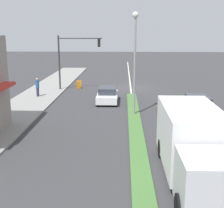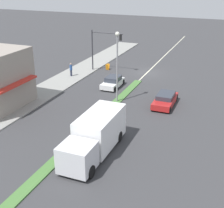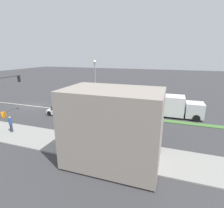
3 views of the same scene
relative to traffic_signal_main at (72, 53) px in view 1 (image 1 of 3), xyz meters
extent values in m
plane|color=#38383A|center=(-6.12, 16.26, -3.90)|extent=(160.00, 160.00, 0.00)
cube|color=beige|center=(-6.12, -1.74, -3.90)|extent=(0.16, 60.00, 0.01)
cylinder|color=#333338|center=(1.43, 0.01, -0.98)|extent=(0.18, 0.18, 5.60)
cylinder|color=#333338|center=(-0.82, 0.01, 1.52)|extent=(4.50, 0.12, 0.12)
cube|color=black|center=(-2.77, 0.01, 1.07)|extent=(0.28, 0.24, 0.84)
sphere|color=red|center=(-2.77, -0.12, 1.34)|extent=(0.18, 0.18, 0.18)
sphere|color=gold|center=(-2.77, -0.12, 1.07)|extent=(0.18, 0.18, 0.18)
sphere|color=green|center=(-2.77, -0.12, 0.80)|extent=(0.18, 0.18, 0.18)
cylinder|color=gray|center=(-6.12, 9.88, -0.30)|extent=(0.16, 0.16, 7.00)
sphere|color=silver|center=(-6.12, 9.88, 3.35)|extent=(0.44, 0.44, 0.44)
cylinder|color=#282D42|center=(2.77, 3.90, -3.36)|extent=(0.26, 0.26, 0.84)
cylinder|color=#284C8C|center=(2.77, 3.90, -2.60)|extent=(0.34, 0.34, 0.68)
sphere|color=tan|center=(2.77, 3.90, -2.15)|extent=(0.22, 0.22, 0.22)
cube|color=orange|center=(-0.44, -1.16, -3.47)|extent=(0.45, 0.21, 0.84)
cube|color=orange|center=(-0.44, -0.84, -3.47)|extent=(0.45, 0.21, 0.84)
cube|color=silver|center=(-8.32, 22.96, -2.68)|extent=(2.28, 2.20, 1.90)
cube|color=white|center=(-8.32, 19.11, -2.33)|extent=(2.40, 5.10, 2.60)
cylinder|color=black|center=(-7.24, 23.16, -3.45)|extent=(0.28, 0.90, 0.90)
cylinder|color=black|center=(-9.40, 17.86, -3.45)|extent=(0.28, 0.90, 0.90)
cylinder|color=black|center=(-7.24, 17.86, -3.45)|extent=(0.28, 0.90, 0.90)
cube|color=silver|center=(-3.92, 5.68, -3.42)|extent=(1.77, 3.84, 0.59)
cube|color=#2D333D|center=(-3.92, 5.49, -2.85)|extent=(1.51, 2.11, 0.54)
cylinder|color=black|center=(-4.71, 7.17, -3.57)|extent=(0.22, 0.67, 0.67)
cylinder|color=black|center=(-3.14, 7.17, -3.57)|extent=(0.22, 0.67, 0.67)
cylinder|color=black|center=(-4.71, 4.19, -3.57)|extent=(0.22, 0.67, 0.67)
cylinder|color=black|center=(-3.14, 4.19, -3.57)|extent=(0.22, 0.67, 0.67)
cube|color=#AD1E1E|center=(-11.12, 8.89, -3.41)|extent=(1.88, 4.48, 0.60)
cube|color=#2D333D|center=(-11.12, 8.66, -2.88)|extent=(1.60, 2.47, 0.45)
cylinder|color=black|center=(-11.97, 10.68, -3.55)|extent=(0.22, 0.69, 0.69)
cylinder|color=black|center=(-10.28, 10.68, -3.55)|extent=(0.22, 0.69, 0.69)
cylinder|color=black|center=(-11.97, 7.10, -3.55)|extent=(0.22, 0.69, 0.69)
cylinder|color=black|center=(-10.28, 7.10, -3.55)|extent=(0.22, 0.69, 0.69)
camera|label=1|loc=(-5.33, 32.52, 2.23)|focal=50.00mm
camera|label=2|loc=(-17.33, 38.89, 8.80)|focal=50.00mm
camera|label=3|loc=(15.67, 19.80, 4.31)|focal=28.00mm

